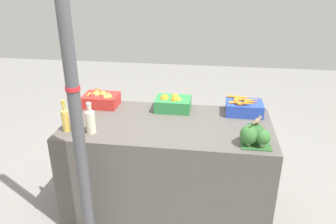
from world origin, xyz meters
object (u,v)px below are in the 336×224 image
juice_bottle_cloudy (90,120)px  carrot_crate (244,107)px  juice_bottle_amber (77,120)px  juice_bottle_golden (65,119)px  orange_crate (173,103)px  sparrow_bird (258,120)px  apple_crate (101,99)px  support_pole (73,88)px  broccoli_pile (253,134)px

juice_bottle_cloudy → carrot_crate: bearing=24.3°
juice_bottle_amber → juice_bottle_cloudy: (0.11, 0.00, 0.00)m
juice_bottle_golden → juice_bottle_amber: size_ratio=1.07×
carrot_crate → orange_crate: bearing=-180.0°
sparrow_bird → apple_crate: bearing=100.3°
juice_bottle_cloudy → sparrow_bird: 1.29m
support_pole → juice_bottle_golden: (-0.25, 0.34, -0.39)m
carrot_crate → sparrow_bird: bearing=-85.5°
support_pole → carrot_crate: support_pole is taller
carrot_crate → juice_bottle_cloudy: bearing=-155.7°
broccoli_pile → juice_bottle_golden: size_ratio=0.88×
sparrow_bird → support_pole: bearing=137.2°
support_pole → orange_crate: (0.55, 0.90, -0.43)m
juice_bottle_amber → sparrow_bird: bearing=-0.5°
juice_bottle_amber → juice_bottle_cloudy: size_ratio=0.96×
juice_bottle_amber → sparrow_bird: (1.39, -0.01, 0.09)m
juice_bottle_amber → sparrow_bird: size_ratio=2.06×
juice_bottle_golden → sparrow_bird: (1.50, -0.01, 0.09)m
orange_crate → sparrow_bird: size_ratio=2.69×
support_pole → broccoli_pile: 1.32m
juice_bottle_golden → juice_bottle_cloudy: bearing=0.0°
juice_bottle_golden → broccoli_pile: bearing=-1.2°
support_pole → juice_bottle_golden: 0.57m
orange_crate → juice_bottle_cloudy: juice_bottle_cloudy is taller
support_pole → juice_bottle_amber: (-0.15, 0.34, -0.39)m
support_pole → sparrow_bird: size_ratio=22.38×
juice_bottle_golden → juice_bottle_amber: juice_bottle_golden is taller
apple_crate → sparrow_bird: 1.51m
juice_bottle_amber → sparrow_bird: 1.40m
orange_crate → sparrow_bird: sparrow_bird is taller
support_pole → juice_bottle_amber: size_ratio=10.86×
juice_bottle_amber → carrot_crate: bearing=22.5°
support_pole → carrot_crate: 1.56m
carrot_crate → broccoli_pile: (0.02, -0.59, 0.03)m
sparrow_bird → juice_bottle_amber: bearing=122.1°
carrot_crate → broccoli_pile: broccoli_pile is taller
orange_crate → juice_bottle_cloudy: bearing=-136.5°
apple_crate → juice_bottle_cloudy: 0.57m
juice_bottle_cloudy → sparrow_bird: size_ratio=2.14×
juice_bottle_cloudy → broccoli_pile: bearing=-1.4°
broccoli_pile → sparrow_bird: size_ratio=1.94×
carrot_crate → juice_bottle_golden: size_ratio=1.22×
apple_crate → orange_crate: 0.70m
apple_crate → carrot_crate: 1.35m
apple_crate → carrot_crate: (1.35, 0.00, -0.00)m
apple_crate → juice_bottle_golden: juice_bottle_golden is taller
juice_bottle_golden → sparrow_bird: juice_bottle_golden is taller
sparrow_bird → juice_bottle_cloudy: bearing=122.0°
support_pole → broccoli_pile: support_pole is taller
apple_crate → juice_bottle_cloudy: size_ratio=1.26×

